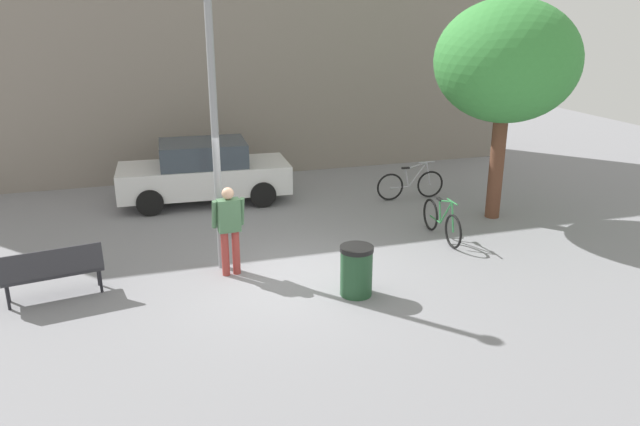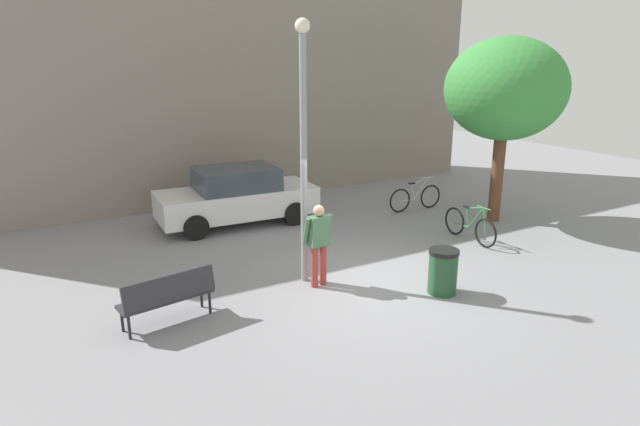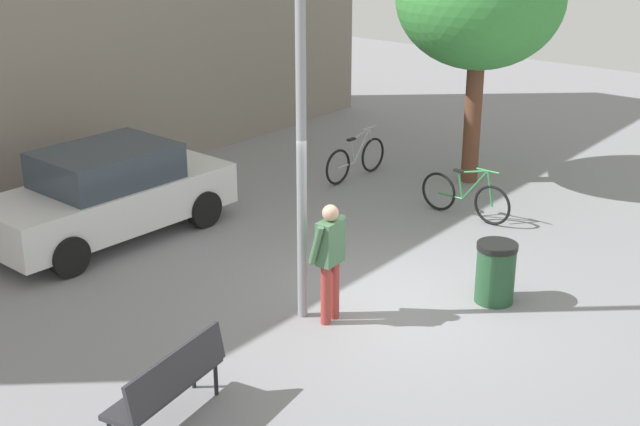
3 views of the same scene
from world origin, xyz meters
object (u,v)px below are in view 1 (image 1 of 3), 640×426
Objects in this scene: plaza_tree at (506,62)px; park_bench at (53,269)px; parked_car_white at (204,172)px; trash_bin at (356,270)px; lamppost at (214,114)px; person_by_lamppost at (229,225)px; bicycle_green at (442,222)px; bicycle_silver at (411,184)px.

park_bench is at bearing -170.54° from plaza_tree.
parked_car_white reaches higher than trash_bin.
plaza_tree is at bearing 9.22° from lamppost.
parked_car_white reaches higher than park_bench.
bicycle_green is at bearing 6.30° from person_by_lamppost.
park_bench is 5.08m from trash_bin.
person_by_lamppost is 7.08m from plaza_tree.
bicycle_silver is 2.05× the size of trash_bin.
park_bench is at bearing -169.99° from lamppost.
bicycle_green is at bearing 1.55° from lamppost.
plaza_tree is 1.15× the size of parked_car_white.
bicycle_green is (7.58, 0.64, -0.16)m from park_bench.
lamppost is 3.06× the size of park_bench.
bicycle_green is (-1.84, -0.93, -3.18)m from plaza_tree.
parked_car_white is at bearing 88.58° from person_by_lamppost.
lamppost is 6.58m from bicycle_silver.
lamppost reaches higher than person_by_lamppost.
person_by_lamppost is at bearing -173.70° from bicycle_green.
bicycle_green reaches higher than park_bench.
person_by_lamppost is at bearing -73.06° from lamppost.
park_bench is at bearing -175.20° from bicycle_green.
bicycle_silver is (8.19, 3.46, -0.16)m from park_bench.
bicycle_green is at bearing -102.34° from bicycle_silver.
person_by_lamppost is at bearing -147.34° from bicycle_silver.
person_by_lamppost reaches higher than bicycle_silver.
parked_car_white is (0.12, 4.69, -0.19)m from person_by_lamppost.
plaza_tree reaches higher than bicycle_silver.
trash_bin is (1.79, -6.16, -0.33)m from parked_car_white.
lamppost reaches higher than parked_car_white.
parked_car_white is (-5.08, 1.36, 0.39)m from bicycle_silver.
person_by_lamppost is 0.92× the size of bicycle_silver.
plaza_tree is 3.79m from bicycle_green.
trash_bin is (-2.68, -1.98, 0.06)m from bicycle_green.
person_by_lamppost is 3.03m from park_bench.
plaza_tree is 3.90m from bicycle_silver.
plaza_tree is 2.72× the size of bicycle_silver.
park_bench is at bearing 164.68° from trash_bin.
parked_car_white is 6.42m from trash_bin.
bicycle_silver is at bearing 22.90° from park_bench.
bicycle_silver is 0.42× the size of parked_car_white.
plaza_tree is 6.22m from trash_bin.
person_by_lamppost reaches higher than trash_bin.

